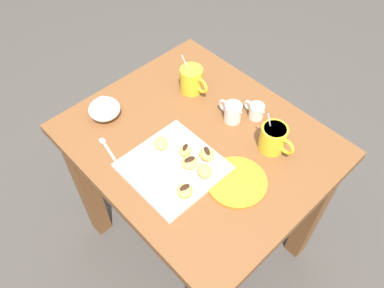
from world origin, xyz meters
TOP-DOWN VIEW (x-y plane):
  - ground_plane at (0.00, 0.00)m, footprint 8.00×8.00m
  - dining_table at (0.00, 0.00)m, footprint 0.85×0.72m
  - pastry_plate_square at (0.03, -0.15)m, footprint 0.28×0.28m
  - coffee_mug_yellow_left at (-0.19, 0.15)m, footprint 0.12×0.08m
  - coffee_mug_yellow_right at (0.19, 0.15)m, footprint 0.13×0.09m
  - cream_pitcher_white at (0.02, 0.15)m, footprint 0.10×0.06m
  - ice_cream_bowl at (-0.30, -0.16)m, footprint 0.11×0.11m
  - chocolate_sauce_pitcher at (0.06, 0.22)m, footprint 0.09×0.05m
  - saucer_orange_left at (0.21, -0.04)m, footprint 0.19×0.19m
  - loose_spoon_near_saucer at (-0.17, -0.25)m, footprint 0.16×0.04m
  - beignet_0 at (0.03, -0.08)m, footprint 0.06×0.06m
  - chocolate_drizzle_0 at (0.03, -0.08)m, footprint 0.03×0.03m
  - beignet_1 at (-0.05, -0.12)m, footprint 0.07×0.06m
  - beignet_2 at (0.07, -0.11)m, footprint 0.06×0.05m
  - chocolate_drizzle_2 at (0.07, -0.11)m, footprint 0.03×0.04m
  - beignet_3 at (0.13, -0.10)m, footprint 0.07×0.06m
  - beignet_4 at (0.14, -0.19)m, footprint 0.06×0.06m
  - chocolate_drizzle_4 at (0.14, -0.19)m, footprint 0.02×0.04m
  - beignet_5 at (0.08, -0.05)m, footprint 0.06×0.05m
  - chocolate_drizzle_5 at (0.08, -0.05)m, footprint 0.04×0.03m

SIDE VIEW (x-z plane):
  - ground_plane at x=0.00m, z-range 0.00..0.00m
  - dining_table at x=0.00m, z-range 0.21..0.96m
  - loose_spoon_near_saucer at x=-0.17m, z-range 0.75..0.76m
  - saucer_orange_left at x=0.21m, z-range 0.75..0.76m
  - pastry_plate_square at x=0.03m, z-range 0.75..0.77m
  - beignet_2 at x=0.07m, z-range 0.77..0.79m
  - chocolate_sauce_pitcher at x=0.06m, z-range 0.75..0.81m
  - beignet_0 at x=0.03m, z-range 0.77..0.80m
  - beignet_1 at x=-0.05m, z-range 0.77..0.80m
  - beignet_5 at x=0.08m, z-range 0.77..0.80m
  - beignet_3 at x=0.13m, z-range 0.77..0.80m
  - beignet_4 at x=0.14m, z-range 0.77..0.80m
  - ice_cream_bowl at x=-0.30m, z-range 0.74..0.83m
  - cream_pitcher_white at x=0.02m, z-range 0.75..0.83m
  - chocolate_drizzle_2 at x=0.07m, z-range 0.79..0.80m
  - chocolate_drizzle_0 at x=0.03m, z-range 0.80..0.80m
  - coffee_mug_yellow_right at x=0.19m, z-range 0.73..0.87m
  - chocolate_drizzle_5 at x=0.08m, z-range 0.80..0.80m
  - coffee_mug_yellow_left at x=-0.19m, z-range 0.73..0.88m
  - chocolate_drizzle_4 at x=0.14m, z-range 0.80..0.81m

